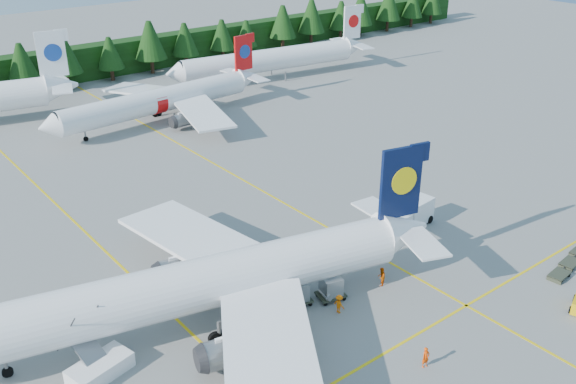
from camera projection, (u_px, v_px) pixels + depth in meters
ground at (365, 299)px, 54.63m from camera, size 320.00×320.00×0.00m
taxi_stripe_a at (111, 257)px, 60.92m from camera, size 0.25×120.00×0.01m
taxi_stripe_b at (277, 199)px, 72.15m from camera, size 0.25×120.00×0.01m
taxi_stripe_cross at (418, 334)px, 50.38m from camera, size 80.00×0.25×0.01m
treeline_hedge at (33, 71)px, 111.40m from camera, size 220.00×4.00×6.00m
airliner_navy at (178, 291)px, 49.28m from camera, size 41.29×33.58×12.20m
airliner_red at (153, 102)px, 94.34m from camera, size 36.46×29.91×10.60m
airliner_far_right at (263, 60)px, 115.56m from camera, size 39.96×8.68×11.65m
airstairs at (97, 363)px, 45.93m from camera, size 4.89×6.64×4.02m
service_truck at (410, 215)px, 65.78m from camera, size 5.86×2.64×2.74m
dolly_train at (575, 257)px, 60.16m from camera, size 10.21×2.99×0.13m
uld_pair at (314, 289)px, 53.84m from camera, size 5.37×3.44×1.77m
crew_a at (426, 357)px, 46.55m from camera, size 0.67×0.50×1.67m
crew_b at (381, 277)px, 56.18m from camera, size 1.07×1.01×1.75m
crew_c at (339, 304)px, 52.53m from camera, size 0.52×0.73×1.68m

